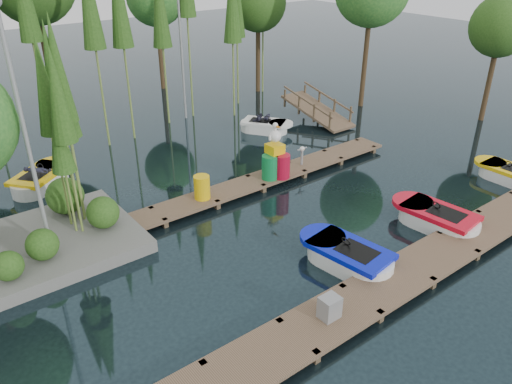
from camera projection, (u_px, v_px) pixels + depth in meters
ground_plane at (253, 233)px, 15.88m from camera, size 90.00×90.00×0.00m
near_dock at (361, 300)px, 12.61m from camera, size 18.00×1.50×0.50m
far_dock at (233, 189)px, 18.08m from camera, size 15.00×1.20×0.50m
tree_screen at (47, 2)px, 19.42m from camera, size 34.42×18.53×10.31m
lamp_island at (22, 119)px, 12.70m from camera, size 0.30×0.30×7.25m
lamp_rear at (180, 33)px, 23.83m from camera, size 0.30×0.30×7.25m
ramp at (317, 110)px, 25.06m from camera, size 1.50×3.94×1.49m
boat_blue at (347, 257)px, 14.19m from camera, size 1.74×3.13×1.00m
boat_red at (437, 219)px, 16.08m from camera, size 1.64×3.08×0.99m
boat_yellow_near at (508, 175)px, 19.13m from camera, size 1.19×2.61×0.88m
boat_yellow_far at (41, 179)px, 18.67m from camera, size 3.04×2.80×1.43m
boat_white_far at (265, 126)px, 23.89m from camera, size 2.41×2.75×1.21m
utility_cabinet at (330, 307)px, 11.83m from camera, size 0.47×0.40×0.58m
yellow_barrel at (202, 187)px, 17.14m from camera, size 0.56×0.56×0.84m
drum_cluster at (276, 161)px, 18.66m from camera, size 1.22×1.12×2.11m
seagull_post at (302, 152)px, 19.60m from camera, size 0.48×0.26×0.78m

